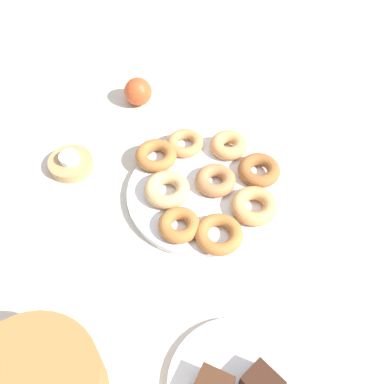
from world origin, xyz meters
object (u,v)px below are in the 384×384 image
object	(u,v)px
donut_3	(219,234)
candle_holder	(71,164)
donut_5	(185,143)
donut_7	(259,170)
donut_plate	(200,194)
apple	(138,92)
donut_2	(216,180)
donut_6	(167,189)
donut_0	(229,145)
donut_1	(179,225)
donut_4	(156,156)
donut_8	(254,206)
brownie_near	(262,384)
tealight	(69,158)

from	to	relation	value
donut_3	candle_holder	size ratio (longest dim) A/B	0.96
donut_5	donut_7	xyz separation A→B (m)	(-0.18, -0.02, 0.00)
donut_plate	apple	xyz separation A→B (m)	(0.28, -0.17, 0.03)
donut_2	donut_3	xyz separation A→B (m)	(-0.07, 0.11, -0.00)
donut_2	donut_6	bearing A→B (deg)	46.42
donut_0	donut_1	bearing A→B (deg)	95.91
donut_4	donut_6	distance (m)	0.10
donut_8	candle_holder	bearing A→B (deg)	14.18
donut_0	donut_3	bearing A→B (deg)	115.27
donut_2	donut_4	bearing A→B (deg)	3.76
donut_4	brownie_near	size ratio (longest dim) A/B	1.66
donut_4	apple	bearing A→B (deg)	-42.89
donut_6	donut_2	bearing A→B (deg)	-133.58
donut_6	brownie_near	xyz separation A→B (m)	(-0.34, 0.24, 0.00)
donut_0	donut_6	distance (m)	0.18
donut_1	donut_5	bearing A→B (deg)	-59.85
donut_plate	donut_7	distance (m)	0.14
donut_6	brownie_near	distance (m)	0.41
donut_7	donut_0	bearing A→B (deg)	-16.98
brownie_near	candle_holder	size ratio (longest dim) A/B	0.57
donut_4	donut_5	xyz separation A→B (m)	(-0.03, -0.07, -0.00)
donut_1	donut_3	size ratio (longest dim) A/B	0.89
tealight	apple	size ratio (longest dim) A/B	0.64
donut_plate	brownie_near	distance (m)	0.40
donut_3	donut_8	distance (m)	0.10
donut_1	donut_3	world-z (taller)	same
donut_3	donut_5	world-z (taller)	donut_3
donut_0	donut_2	xyz separation A→B (m)	(-0.03, 0.10, -0.00)
donut_6	candle_holder	distance (m)	0.23
donut_0	donut_8	world-z (taller)	same
donut_3	brownie_near	world-z (taller)	brownie_near
donut_0	candle_holder	xyz separation A→B (m)	(0.27, 0.22, -0.02)
donut_0	donut_5	world-z (taller)	donut_0
donut_4	donut_6	world-z (taller)	donut_6
brownie_near	apple	bearing A→B (deg)	-38.05
donut_0	apple	distance (m)	0.28
donut_6	donut_plate	bearing A→B (deg)	-141.72
donut_2	donut_5	bearing A→B (deg)	-26.66
donut_7	tealight	distance (m)	0.41
donut_1	donut_5	size ratio (longest dim) A/B	1.02
donut_7	donut_2	bearing A→B (deg)	49.23
brownie_near	donut_3	bearing A→B (deg)	-45.67
donut_plate	donut_6	distance (m)	0.07
donut_plate	candle_holder	world-z (taller)	candle_holder
brownie_near	candle_holder	distance (m)	0.60
donut_2	donut_6	world-z (taller)	donut_6
donut_2	donut_6	xyz separation A→B (m)	(0.07, 0.07, 0.00)
donut_plate	donut_5	size ratio (longest dim) A/B	3.76
donut_1	apple	world-z (taller)	apple
donut_8	donut_3	bearing A→B (deg)	74.59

